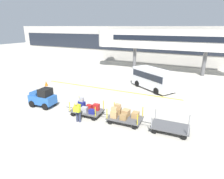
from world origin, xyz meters
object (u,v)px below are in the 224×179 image
Objects in this scene: baggage_cart_lead at (87,109)px; safety_cone_near at (46,83)px; baggage_handler at (78,111)px; baggage_cart_middle at (123,115)px; baggage_cart_tail at (170,127)px; shuttle_van at (153,78)px; baggage_tug at (43,98)px.

safety_cone_near is at bearing 153.63° from baggage_cart_lead.
baggage_handler is 2.84× the size of safety_cone_near.
baggage_cart_tail is at bearing 2.70° from baggage_cart_middle.
baggage_handler is 9.88m from safety_cone_near.
safety_cone_near is at bearing 165.36° from baggage_cart_tail.
baggage_handler reaches higher than baggage_cart_tail.
baggage_cart_tail is 8.72m from shuttle_van.
safety_cone_near is (-11.09, 3.86, -0.27)m from baggage_cart_middle.
baggage_cart_tail is 5.53× the size of safety_cone_near.
shuttle_van is (2.60, 9.61, 0.37)m from baggage_handler.
shuttle_van is 9.23× the size of safety_cone_near.
baggage_tug is 0.71× the size of baggage_cart_middle.
baggage_tug is at bearing -46.80° from safety_cone_near.
safety_cone_near is (-8.20, 4.07, -0.22)m from baggage_cart_lead.
baggage_tug is 10.17m from baggage_cart_tail.
baggage_tug reaches higher than baggage_cart_lead.
baggage_tug is 0.71× the size of baggage_cart_tail.
baggage_cart_tail is at bearing -14.64° from safety_cone_near.
baggage_tug is at bearing -128.35° from shuttle_van.
baggage_cart_lead reaches higher than safety_cone_near.
baggage_handler reaches higher than baggage_cart_middle.
baggage_cart_lead is 8.83m from shuttle_van.
safety_cone_near is at bearing -158.48° from shuttle_van.
shuttle_van is at bearing 72.00° from baggage_cart_lead.
baggage_cart_middle is at bearing -88.78° from shuttle_van.
baggage_cart_tail is at bearing -67.66° from shuttle_van.
baggage_tug reaches higher than baggage_handler.
baggage_cart_lead is 1.00× the size of baggage_cart_tail.
baggage_cart_tail is (3.12, 0.15, -0.20)m from baggage_cart_middle.
baggage_cart_tail is at bearing 3.54° from baggage_tug.
baggage_tug is 4.35m from baggage_handler.
baggage_handler is at bearing -164.91° from baggage_cart_tail.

